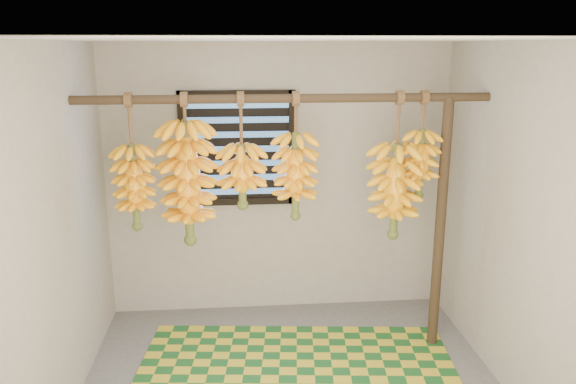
{
  "coord_description": "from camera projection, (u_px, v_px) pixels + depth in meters",
  "views": [
    {
      "loc": [
        -0.35,
        -3.32,
        2.37
      ],
      "look_at": [
        0.0,
        0.55,
        1.35
      ],
      "focal_mm": 35.0,
      "sensor_mm": 36.0,
      "label": 1
    }
  ],
  "objects": [
    {
      "name": "banana_bunch_b",
      "position": [
        188.0,
        183.0,
        4.08
      ],
      "size": [
        0.38,
        0.38,
        1.11
      ],
      "color": "brown",
      "rests_on": "hanging_pole"
    },
    {
      "name": "window",
      "position": [
        238.0,
        149.0,
        4.84
      ],
      "size": [
        1.0,
        0.04,
        1.0
      ],
      "color": "black",
      "rests_on": "wall_back"
    },
    {
      "name": "banana_bunch_d",
      "position": [
        296.0,
        176.0,
        4.14
      ],
      "size": [
        0.34,
        0.34,
        0.94
      ],
      "color": "brown",
      "rests_on": "hanging_pole"
    },
    {
      "name": "wall_back",
      "position": [
        278.0,
        181.0,
        4.97
      ],
      "size": [
        3.0,
        0.01,
        2.4
      ],
      "primitive_type": "cube",
      "color": "gray",
      "rests_on": "floor"
    },
    {
      "name": "banana_bunch_a",
      "position": [
        135.0,
        187.0,
        4.06
      ],
      "size": [
        0.29,
        0.29,
        0.99
      ],
      "color": "brown",
      "rests_on": "hanging_pole"
    },
    {
      "name": "support_post",
      "position": [
        440.0,
        227.0,
        4.35
      ],
      "size": [
        0.08,
        0.08,
        2.0
      ],
      "primitive_type": "cylinder",
      "color": "#3A2D1B",
      "rests_on": "floor"
    },
    {
      "name": "ceiling",
      "position": [
        297.0,
        39.0,
        3.22
      ],
      "size": [
        3.0,
        3.0,
        0.01
      ],
      "primitive_type": "cube",
      "color": "silver",
      "rests_on": "wall_back"
    },
    {
      "name": "banana_bunch_c",
      "position": [
        242.0,
        176.0,
        4.11
      ],
      "size": [
        0.35,
        0.35,
        0.85
      ],
      "color": "brown",
      "rests_on": "hanging_pole"
    },
    {
      "name": "banana_bunch_e",
      "position": [
        395.0,
        191.0,
        4.24
      ],
      "size": [
        0.4,
        0.4,
        1.12
      ],
      "color": "brown",
      "rests_on": "hanging_pole"
    },
    {
      "name": "wall_left",
      "position": [
        49.0,
        245.0,
        3.39
      ],
      "size": [
        0.01,
        3.0,
        2.4
      ],
      "primitive_type": "cube",
      "color": "gray",
      "rests_on": "floor"
    },
    {
      "name": "hanging_pole",
      "position": [
        286.0,
        99.0,
        3.99
      ],
      "size": [
        3.0,
        0.06,
        0.06
      ],
      "primitive_type": "cylinder",
      "rotation": [
        0.0,
        1.57,
        0.0
      ],
      "color": "#3A2D1B",
      "rests_on": "wall_left"
    },
    {
      "name": "wall_right",
      "position": [
        525.0,
        230.0,
        3.66
      ],
      "size": [
        0.01,
        3.0,
        2.4
      ],
      "primitive_type": "cube",
      "color": "gray",
      "rests_on": "floor"
    },
    {
      "name": "banana_bunch_f",
      "position": [
        420.0,
        164.0,
        4.21
      ],
      "size": [
        0.28,
        0.28,
        0.81
      ],
      "color": "brown",
      "rests_on": "hanging_pole"
    }
  ]
}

